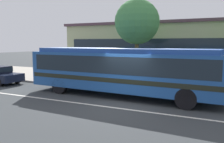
{
  "coord_description": "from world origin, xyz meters",
  "views": [
    {
      "loc": [
        4.6,
        -10.81,
        3.04
      ],
      "look_at": [
        -1.79,
        2.36,
        1.3
      ],
      "focal_mm": 38.63,
      "sensor_mm": 36.0,
      "label": 1
    }
  ],
  "objects_px": {
    "transit_bus": "(122,69)",
    "pedestrian_waiting_near_sign": "(77,69)",
    "bus_stop_sign": "(206,67)",
    "street_tree_near_stop": "(137,22)"
  },
  "relations": [
    {
      "from": "transit_bus",
      "to": "pedestrian_waiting_near_sign",
      "type": "bearing_deg",
      "value": 154.81
    },
    {
      "from": "pedestrian_waiting_near_sign",
      "to": "bus_stop_sign",
      "type": "xyz_separation_m",
      "value": [
        8.77,
        -0.14,
        0.6
      ]
    },
    {
      "from": "bus_stop_sign",
      "to": "street_tree_near_stop",
      "type": "height_order",
      "value": "street_tree_near_stop"
    },
    {
      "from": "pedestrian_waiting_near_sign",
      "to": "bus_stop_sign",
      "type": "bearing_deg",
      "value": -0.95
    },
    {
      "from": "pedestrian_waiting_near_sign",
      "to": "bus_stop_sign",
      "type": "height_order",
      "value": "bus_stop_sign"
    },
    {
      "from": "transit_bus",
      "to": "bus_stop_sign",
      "type": "xyz_separation_m",
      "value": [
        4.28,
        1.97,
        0.12
      ]
    },
    {
      "from": "transit_bus",
      "to": "pedestrian_waiting_near_sign",
      "type": "distance_m",
      "value": 4.99
    },
    {
      "from": "bus_stop_sign",
      "to": "street_tree_near_stop",
      "type": "relative_size",
      "value": 0.41
    },
    {
      "from": "transit_bus",
      "to": "bus_stop_sign",
      "type": "bearing_deg",
      "value": 24.71
    },
    {
      "from": "transit_bus",
      "to": "pedestrian_waiting_near_sign",
      "type": "height_order",
      "value": "transit_bus"
    }
  ]
}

